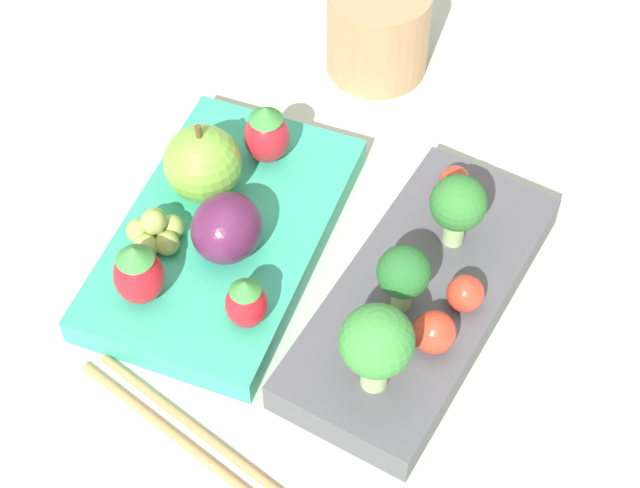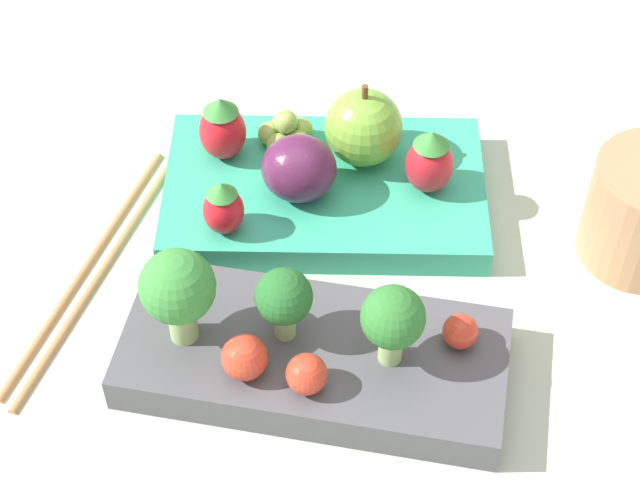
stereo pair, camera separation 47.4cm
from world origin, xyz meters
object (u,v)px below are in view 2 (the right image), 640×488
Objects in this scene: broccoli_floret_2 at (284,299)px; cherry_tomato_1 at (312,375)px; bento_box_fruit at (325,192)px; broccoli_floret_0 at (178,289)px; strawberry_2 at (222,128)px; plum at (299,169)px; chopsticks_pair at (92,271)px; bento_box_savoury at (315,358)px; broccoli_floret_1 at (393,320)px; apple at (363,128)px; cherry_tomato_2 at (244,357)px; strawberry_1 at (430,161)px; cherry_tomato_0 at (460,331)px; grape_cluster at (286,133)px; strawberry_0 at (223,208)px.

broccoli_floret_2 reaches higher than cherry_tomato_1.
bento_box_fruit is 0.16m from broccoli_floret_0.
strawberry_2 is at bearing -87.54° from broccoli_floret_0.
broccoli_floret_0 is 1.35× the size of plum.
chopsticks_pair is at bearing 29.08° from plum.
bento_box_savoury is 0.13m from bento_box_fruit.
broccoli_floret_2 reaches higher than strawberry_2.
broccoli_floret_0 is (0.06, 0.13, 0.05)m from bento_box_fruit.
chopsticks_pair is (0.13, -0.05, -0.05)m from broccoli_floret_2.
bento_box_savoury is 4.12× the size of broccoli_floret_1.
broccoli_floret_2 is 0.16m from strawberry_2.
broccoli_floret_1 is (-0.05, 0.14, 0.05)m from bento_box_fruit.
plum reaches higher than cherry_tomato_1.
apple is at bearing -92.52° from cherry_tomato_1.
broccoli_floret_1 is (-0.04, 0.00, 0.05)m from bento_box_savoury.
apple is (-0.01, -0.19, 0.01)m from cherry_tomato_1.
cherry_tomato_2 reaches higher than bento_box_savoury.
strawberry_2 is at bearing -5.69° from strawberry_1.
bento_box_fruit is at bearing 49.55° from apple.
cherry_tomato_2 is 0.14m from chopsticks_pair.
plum is at bearing -77.96° from bento_box_savoury.
strawberry_2 is at bearing -61.99° from bento_box_savoury.
strawberry_2 is (0.16, -0.14, 0.01)m from cherry_tomato_0.
grape_cluster is at bearing -101.05° from broccoli_floret_0.
broccoli_floret_2 is at bearing 94.10° from plum.
strawberry_0 is (0.05, -0.08, -0.02)m from broccoli_floret_2.
grape_cluster is (0.04, -0.16, 0.02)m from bento_box_savoury.
cherry_tomato_0 is 0.16m from strawberry_0.
apple reaches higher than strawberry_0.
broccoli_floret_1 is 1.45× the size of grape_cluster.
cherry_tomato_0 is (-0.09, 0.12, 0.02)m from bento_box_fruit.
broccoli_floret_2 is 0.82× the size of apple.
bento_box_savoury is 10.94× the size of cherry_tomato_0.
cherry_tomato_2 is 0.14m from plum.
broccoli_floret_2 is at bearing 113.44° from strawberry_2.
bento_box_savoury is at bearing 94.80° from bento_box_fruit.
strawberry_2 reaches higher than strawberry_0.
broccoli_floret_0 is 1.35× the size of strawberry_2.
grape_cluster is (0.05, -0.01, -0.02)m from apple.
apple reaches higher than chopsticks_pair.
broccoli_floret_1 is at bearing 128.66° from strawberry_2.
bento_box_savoury is 8.57× the size of cherry_tomato_2.
apple reaches higher than strawberry_1.
apple reaches higher than cherry_tomato_0.
broccoli_floret_2 is 1.89× the size of cherry_tomato_2.
strawberry_2 is at bearing -65.16° from cherry_tomato_1.
bento_box_savoury is at bearing 68.30° from strawberry_1.
cherry_tomato_0 is 0.78× the size of cherry_tomato_2.
cherry_tomato_0 is (-0.15, -0.01, -0.03)m from broccoli_floret_0.
apple is 1.25× the size of plum.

